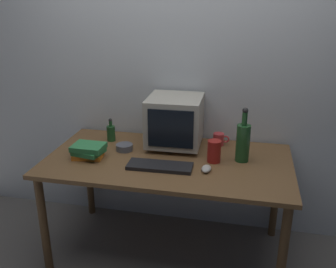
{
  "coord_description": "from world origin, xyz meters",
  "views": [
    {
      "loc": [
        0.5,
        -2.28,
        1.82
      ],
      "look_at": [
        0.0,
        0.0,
        0.94
      ],
      "focal_mm": 40.28,
      "sensor_mm": 36.0,
      "label": 1
    }
  ],
  "objects_px": {
    "computer_mouse": "(206,169)",
    "book_stack": "(88,151)",
    "cd_spindle": "(124,147)",
    "keyboard": "(160,166)",
    "metal_canister": "(214,151)",
    "bottle_tall": "(243,141)",
    "bottle_short": "(111,132)",
    "crt_monitor": "(175,121)",
    "mug": "(219,139)"
  },
  "relations": [
    {
      "from": "keyboard",
      "to": "cd_spindle",
      "type": "xyz_separation_m",
      "value": [
        -0.31,
        0.23,
        0.01
      ]
    },
    {
      "from": "bottle_tall",
      "to": "mug",
      "type": "bearing_deg",
      "value": 125.74
    },
    {
      "from": "crt_monitor",
      "to": "keyboard",
      "type": "xyz_separation_m",
      "value": [
        -0.03,
        -0.38,
        -0.18
      ]
    },
    {
      "from": "computer_mouse",
      "to": "mug",
      "type": "height_order",
      "value": "mug"
    },
    {
      "from": "keyboard",
      "to": "book_stack",
      "type": "bearing_deg",
      "value": 172.72
    },
    {
      "from": "crt_monitor",
      "to": "keyboard",
      "type": "height_order",
      "value": "crt_monitor"
    },
    {
      "from": "crt_monitor",
      "to": "bottle_short",
      "type": "bearing_deg",
      "value": 179.65
    },
    {
      "from": "crt_monitor",
      "to": "bottle_tall",
      "type": "bearing_deg",
      "value": -17.86
    },
    {
      "from": "computer_mouse",
      "to": "book_stack",
      "type": "relative_size",
      "value": 0.46
    },
    {
      "from": "computer_mouse",
      "to": "bottle_tall",
      "type": "distance_m",
      "value": 0.33
    },
    {
      "from": "bottle_short",
      "to": "crt_monitor",
      "type": "bearing_deg",
      "value": -0.35
    },
    {
      "from": "book_stack",
      "to": "metal_canister",
      "type": "relative_size",
      "value": 1.46
    },
    {
      "from": "bottle_short",
      "to": "book_stack",
      "type": "height_order",
      "value": "bottle_short"
    },
    {
      "from": "book_stack",
      "to": "cd_spindle",
      "type": "distance_m",
      "value": 0.27
    },
    {
      "from": "keyboard",
      "to": "metal_canister",
      "type": "height_order",
      "value": "metal_canister"
    },
    {
      "from": "bottle_short",
      "to": "mug",
      "type": "relative_size",
      "value": 1.48
    },
    {
      "from": "computer_mouse",
      "to": "bottle_tall",
      "type": "relative_size",
      "value": 0.27
    },
    {
      "from": "bottle_tall",
      "to": "metal_canister",
      "type": "relative_size",
      "value": 2.47
    },
    {
      "from": "computer_mouse",
      "to": "cd_spindle",
      "type": "distance_m",
      "value": 0.65
    },
    {
      "from": "bottle_tall",
      "to": "book_stack",
      "type": "xyz_separation_m",
      "value": [
        -1.02,
        -0.17,
        -0.09
      ]
    },
    {
      "from": "crt_monitor",
      "to": "mug",
      "type": "relative_size",
      "value": 3.29
    },
    {
      "from": "bottle_tall",
      "to": "bottle_short",
      "type": "bearing_deg",
      "value": 170.78
    },
    {
      "from": "mug",
      "to": "bottle_tall",
      "type": "bearing_deg",
      "value": -54.26
    },
    {
      "from": "crt_monitor",
      "to": "mug",
      "type": "xyz_separation_m",
      "value": [
        0.31,
        0.09,
        -0.15
      ]
    },
    {
      "from": "computer_mouse",
      "to": "bottle_tall",
      "type": "bearing_deg",
      "value": 49.12
    },
    {
      "from": "crt_monitor",
      "to": "metal_canister",
      "type": "relative_size",
      "value": 2.63
    },
    {
      "from": "crt_monitor",
      "to": "cd_spindle",
      "type": "distance_m",
      "value": 0.41
    },
    {
      "from": "keyboard",
      "to": "cd_spindle",
      "type": "distance_m",
      "value": 0.39
    },
    {
      "from": "keyboard",
      "to": "mug",
      "type": "height_order",
      "value": "mug"
    },
    {
      "from": "computer_mouse",
      "to": "book_stack",
      "type": "height_order",
      "value": "book_stack"
    },
    {
      "from": "book_stack",
      "to": "mug",
      "type": "distance_m",
      "value": 0.95
    },
    {
      "from": "keyboard",
      "to": "bottle_short",
      "type": "distance_m",
      "value": 0.61
    },
    {
      "from": "computer_mouse",
      "to": "metal_canister",
      "type": "distance_m",
      "value": 0.17
    },
    {
      "from": "crt_monitor",
      "to": "metal_canister",
      "type": "xyz_separation_m",
      "value": [
        0.3,
        -0.21,
        -0.12
      ]
    },
    {
      "from": "book_stack",
      "to": "crt_monitor",
      "type": "bearing_deg",
      "value": 31.67
    },
    {
      "from": "keyboard",
      "to": "book_stack",
      "type": "height_order",
      "value": "book_stack"
    },
    {
      "from": "crt_monitor",
      "to": "cd_spindle",
      "type": "xyz_separation_m",
      "value": [
        -0.34,
        -0.15,
        -0.17
      ]
    },
    {
      "from": "keyboard",
      "to": "computer_mouse",
      "type": "distance_m",
      "value": 0.3
    },
    {
      "from": "keyboard",
      "to": "computer_mouse",
      "type": "xyz_separation_m",
      "value": [
        0.3,
        0.01,
        0.01
      ]
    },
    {
      "from": "bottle_tall",
      "to": "book_stack",
      "type": "relative_size",
      "value": 1.69
    },
    {
      "from": "crt_monitor",
      "to": "mug",
      "type": "height_order",
      "value": "crt_monitor"
    },
    {
      "from": "keyboard",
      "to": "metal_canister",
      "type": "bearing_deg",
      "value": 25.61
    },
    {
      "from": "book_stack",
      "to": "mug",
      "type": "xyz_separation_m",
      "value": [
        0.85,
        0.42,
        -0.01
      ]
    },
    {
      "from": "book_stack",
      "to": "metal_canister",
      "type": "xyz_separation_m",
      "value": [
        0.84,
        0.12,
        0.02
      ]
    },
    {
      "from": "mug",
      "to": "metal_canister",
      "type": "xyz_separation_m",
      "value": [
        -0.01,
        -0.3,
        0.03
      ]
    },
    {
      "from": "bottle_tall",
      "to": "bottle_short",
      "type": "distance_m",
      "value": 1.0
    },
    {
      "from": "crt_monitor",
      "to": "bottle_short",
      "type": "distance_m",
      "value": 0.51
    },
    {
      "from": "bottle_tall",
      "to": "keyboard",
      "type": "bearing_deg",
      "value": -156.21
    },
    {
      "from": "crt_monitor",
      "to": "metal_canister",
      "type": "bearing_deg",
      "value": -35.04
    },
    {
      "from": "book_stack",
      "to": "metal_canister",
      "type": "bearing_deg",
      "value": 7.98
    }
  ]
}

